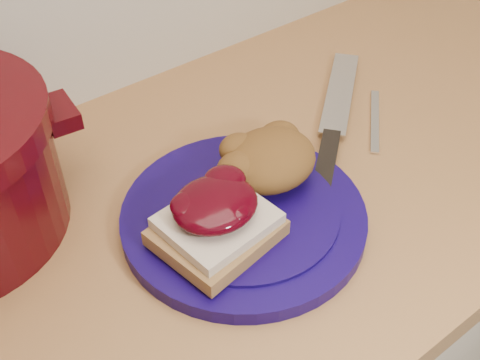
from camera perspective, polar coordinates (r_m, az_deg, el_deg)
plate at (r=0.73m, az=0.34°, el=-3.51°), size 0.31×0.31×0.02m
sandwich at (r=0.67m, az=-2.28°, el=-3.74°), size 0.14×0.13×0.06m
stuffing_mound at (r=0.74m, az=2.87°, el=1.93°), size 0.13×0.11×0.06m
chef_knife at (r=0.84m, az=8.54°, el=3.48°), size 0.29×0.25×0.02m
butter_knife at (r=0.91m, az=12.67°, el=5.56°), size 0.12×0.11×0.00m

